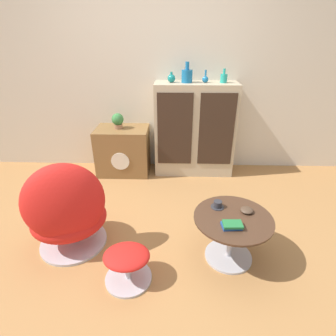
# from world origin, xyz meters

# --- Properties ---
(ground_plane) EXTENTS (12.00, 12.00, 0.00)m
(ground_plane) POSITION_xyz_m (0.00, 0.00, 0.00)
(ground_plane) COLOR #A87542
(wall_back) EXTENTS (6.40, 0.06, 2.60)m
(wall_back) POSITION_xyz_m (0.00, 1.71, 1.30)
(wall_back) COLOR beige
(wall_back) RESTS_ON ground_plane
(sideboard) EXTENTS (1.02, 0.39, 1.19)m
(sideboard) POSITION_xyz_m (0.53, 1.49, 0.59)
(sideboard) COLOR tan
(sideboard) RESTS_ON ground_plane
(tv_console) EXTENTS (0.68, 0.48, 0.62)m
(tv_console) POSITION_xyz_m (-0.41, 1.45, 0.31)
(tv_console) COLOR brown
(tv_console) RESTS_ON ground_plane
(egg_chair) EXTENTS (0.80, 0.77, 0.86)m
(egg_chair) POSITION_xyz_m (-0.61, -0.03, 0.38)
(egg_chair) COLOR #B7B7BC
(egg_chair) RESTS_ON ground_plane
(ottoman) EXTENTS (0.36, 0.36, 0.28)m
(ottoman) POSITION_xyz_m (-0.07, -0.36, 0.19)
(ottoman) COLOR #B7B7BC
(ottoman) RESTS_ON ground_plane
(coffee_table) EXTENTS (0.62, 0.62, 0.42)m
(coffee_table) POSITION_xyz_m (0.75, -0.11, 0.28)
(coffee_table) COLOR #B7B7BC
(coffee_table) RESTS_ON ground_plane
(vase_leftmost) EXTENTS (0.09, 0.09, 0.12)m
(vase_leftmost) POSITION_xyz_m (0.23, 1.49, 1.24)
(vase_leftmost) COLOR #147A75
(vase_leftmost) RESTS_ON sideboard
(vase_inner_left) EXTENTS (0.13, 0.13, 0.24)m
(vase_inner_left) POSITION_xyz_m (0.41, 1.49, 1.27)
(vase_inner_left) COLOR #196699
(vase_inner_left) RESTS_ON sideboard
(vase_inner_right) EXTENTS (0.07, 0.07, 0.14)m
(vase_inner_right) POSITION_xyz_m (0.63, 1.49, 1.23)
(vase_inner_right) COLOR #196699
(vase_inner_right) RESTS_ON sideboard
(vase_rightmost) EXTENTS (0.08, 0.08, 0.16)m
(vase_rightmost) POSITION_xyz_m (0.85, 1.49, 1.24)
(vase_rightmost) COLOR teal
(vase_rightmost) RESTS_ON sideboard
(potted_plant) EXTENTS (0.15, 0.15, 0.20)m
(potted_plant) POSITION_xyz_m (-0.45, 1.45, 0.73)
(potted_plant) COLOR #996B4C
(potted_plant) RESTS_ON tv_console
(teacup) EXTENTS (0.11, 0.11, 0.06)m
(teacup) POSITION_xyz_m (0.64, 0.02, 0.44)
(teacup) COLOR #2D2D33
(teacup) RESTS_ON coffee_table
(book_stack) EXTENTS (0.15, 0.11, 0.04)m
(book_stack) POSITION_xyz_m (0.71, -0.23, 0.44)
(book_stack) COLOR #1E478C
(book_stack) RESTS_ON coffee_table
(bowl) EXTENTS (0.10, 0.10, 0.04)m
(bowl) POSITION_xyz_m (0.87, -0.04, 0.43)
(bowl) COLOR #4C3828
(bowl) RESTS_ON coffee_table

